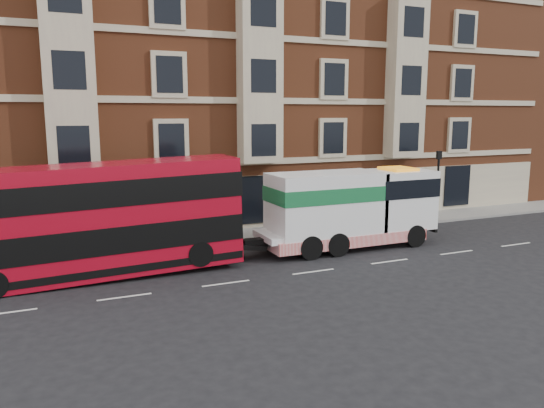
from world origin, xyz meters
The scene contains 8 objects.
ground centered at (0.00, 0.00, 0.00)m, with size 120.00×120.00×0.00m, color black.
sidewalk centered at (0.00, 7.50, 0.07)m, with size 90.00×3.00×0.15m, color slate.
victorian_terrace centered at (0.50, 15.00, 10.07)m, with size 45.00×12.00×20.40m.
lamp_post_west centered at (-6.00, 6.20, 2.68)m, with size 0.35×0.15×4.35m.
lamp_post_east centered at (12.00, 6.20, 2.68)m, with size 0.35×0.15×4.35m.
double_decker_bus centered at (-8.50, 2.97, 2.52)m, with size 11.73×2.69×4.75m.
tow_truck centered at (3.56, 2.97, 2.08)m, with size 9.39×2.78×3.91m.
pedestrian centered at (-7.17, 7.17, 1.04)m, with size 0.65×0.43×1.79m, color #17202E.
Camera 1 is at (-10.54, -19.58, 6.80)m, focal length 35.00 mm.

